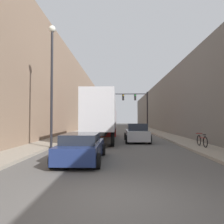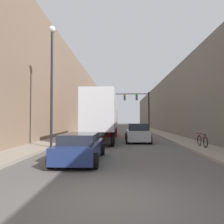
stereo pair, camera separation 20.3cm
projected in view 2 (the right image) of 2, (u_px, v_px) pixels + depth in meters
The scene contains 11 objects.
ground_plane at pixel (113, 201), 5.30m from camera, with size 200.00×200.00×0.00m, color #565451.
sidewalk_right at pixel (155, 131), 35.03m from camera, with size 2.17×80.00×0.15m.
sidewalk_left at pixel (85, 131), 35.49m from camera, with size 2.17×80.00×0.15m.
building_right at pixel (180, 106), 34.99m from camera, with size 6.00×80.00×8.13m.
building_left at pixel (61, 96), 35.84m from camera, with size 6.00×80.00×11.54m.
semi_truck at pixel (103, 115), 20.60m from camera, with size 2.42×12.20×4.18m.
sedan_car at pixel (81, 147), 10.36m from camera, with size 2.01×4.61×1.31m.
suv_car at pixel (137, 133), 18.96m from camera, with size 2.06×4.51×1.61m.
traffic_signal_gantry at pixel (135, 103), 32.67m from camera, with size 7.32×0.35×6.06m.
street_lamp at pixel (52, 72), 14.38m from camera, with size 0.44×0.44×8.17m.
parked_bicycle at pixel (202, 141), 14.46m from camera, with size 0.44×1.82×0.86m.
Camera 2 is at (0.20, -5.36, 1.98)m, focal length 35.00 mm.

